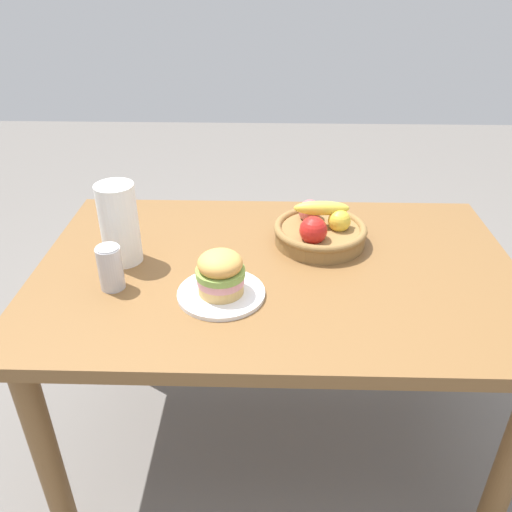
# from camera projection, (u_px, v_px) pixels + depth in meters

# --- Properties ---
(ground_plane) EXTENTS (8.00, 8.00, 0.00)m
(ground_plane) POSITION_uv_depth(u_px,v_px,m) (273.00, 440.00, 1.90)
(ground_plane) COLOR slate
(dining_table) EXTENTS (1.40, 0.90, 0.75)m
(dining_table) POSITION_uv_depth(u_px,v_px,m) (276.00, 294.00, 1.57)
(dining_table) COLOR brown
(dining_table) RESTS_ON ground_plane
(plate) EXTENTS (0.23, 0.23, 0.01)m
(plate) POSITION_uv_depth(u_px,v_px,m) (221.00, 293.00, 1.39)
(plate) COLOR white
(plate) RESTS_ON dining_table
(sandwich) EXTENTS (0.13, 0.13, 0.12)m
(sandwich) POSITION_uv_depth(u_px,v_px,m) (220.00, 273.00, 1.35)
(sandwich) COLOR #DBAD60
(sandwich) RESTS_ON plate
(soda_can) EXTENTS (0.07, 0.07, 0.13)m
(soda_can) POSITION_uv_depth(u_px,v_px,m) (110.00, 268.00, 1.39)
(soda_can) COLOR silver
(soda_can) RESTS_ON dining_table
(fruit_basket) EXTENTS (0.29, 0.29, 0.14)m
(fruit_basket) POSITION_uv_depth(u_px,v_px,m) (320.00, 230.00, 1.62)
(fruit_basket) COLOR olive
(fruit_basket) RESTS_ON dining_table
(paper_towel_roll) EXTENTS (0.11, 0.11, 0.24)m
(paper_towel_roll) POSITION_uv_depth(u_px,v_px,m) (119.00, 224.00, 1.49)
(paper_towel_roll) COLOR white
(paper_towel_roll) RESTS_ON dining_table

